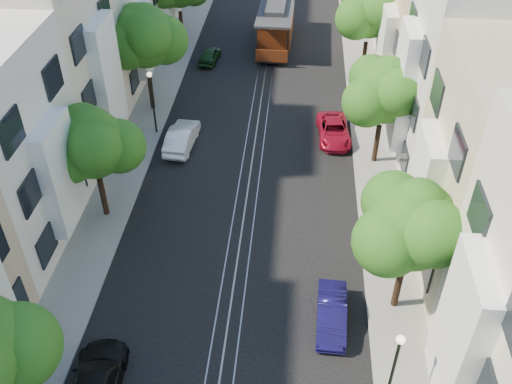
% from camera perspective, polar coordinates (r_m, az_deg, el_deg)
% --- Properties ---
extents(ground, '(200.00, 200.00, 0.00)m').
position_cam_1_polar(ground, '(41.11, 0.64, 10.02)').
color(ground, black).
rests_on(ground, ground).
extents(sidewalk_east, '(2.50, 80.00, 0.12)m').
position_cam_1_polar(sidewalk_east, '(41.29, 10.87, 9.53)').
color(sidewalk_east, gray).
rests_on(sidewalk_east, ground).
extents(sidewalk_west, '(2.50, 80.00, 0.12)m').
position_cam_1_polar(sidewalk_west, '(42.14, -9.40, 10.34)').
color(sidewalk_west, gray).
rests_on(sidewalk_west, ground).
extents(rail_left, '(0.06, 80.00, 0.02)m').
position_cam_1_polar(rail_left, '(41.14, -0.13, 10.06)').
color(rail_left, gray).
rests_on(rail_left, ground).
extents(rail_slot, '(0.06, 80.00, 0.02)m').
position_cam_1_polar(rail_slot, '(41.11, 0.64, 10.03)').
color(rail_slot, gray).
rests_on(rail_slot, ground).
extents(rail_right, '(0.06, 80.00, 0.02)m').
position_cam_1_polar(rail_right, '(41.08, 1.42, 10.00)').
color(rail_right, gray).
rests_on(rail_right, ground).
extents(lane_line, '(0.08, 80.00, 0.01)m').
position_cam_1_polar(lane_line, '(41.11, 0.64, 10.02)').
color(lane_line, tan).
rests_on(lane_line, ground).
extents(townhouses_east, '(7.75, 72.00, 12.00)m').
position_cam_1_polar(townhouses_east, '(39.86, 18.63, 15.34)').
color(townhouses_east, beige).
rests_on(townhouses_east, ground).
extents(townhouses_west, '(7.75, 72.00, 11.76)m').
position_cam_1_polar(townhouses_west, '(41.34, -16.68, 16.39)').
color(townhouses_west, silver).
rests_on(townhouses_west, ground).
extents(tree_e_b, '(4.93, 4.08, 6.68)m').
position_cam_1_polar(tree_e_b, '(23.13, 15.46, -3.37)').
color(tree_e_b, black).
rests_on(tree_e_b, ground).
extents(tree_e_c, '(4.84, 3.99, 6.52)m').
position_cam_1_polar(tree_e_c, '(32.15, 12.84, 9.64)').
color(tree_e_c, black).
rests_on(tree_e_c, ground).
extents(tree_e_d, '(5.01, 4.16, 6.85)m').
position_cam_1_polar(tree_e_d, '(41.98, 11.41, 17.24)').
color(tree_e_d, black).
rests_on(tree_e_d, ground).
extents(tree_w_b, '(4.72, 3.87, 6.27)m').
position_cam_1_polar(tree_w_b, '(28.45, -15.95, 4.47)').
color(tree_w_b, black).
rests_on(tree_w_b, ground).
extents(tree_w_c, '(5.13, 4.28, 7.09)m').
position_cam_1_polar(tree_w_c, '(37.33, -11.04, 14.88)').
color(tree_w_c, black).
rests_on(tree_w_c, ground).
extents(lamp_east, '(0.32, 0.32, 4.16)m').
position_cam_1_polar(lamp_east, '(21.04, 13.73, -16.24)').
color(lamp_east, black).
rests_on(lamp_east, ground).
extents(lamp_west, '(0.32, 0.32, 4.16)m').
position_cam_1_polar(lamp_west, '(35.51, -10.39, 9.66)').
color(lamp_west, black).
rests_on(lamp_west, ground).
extents(cable_car, '(2.84, 8.54, 3.26)m').
position_cam_1_polar(cable_car, '(47.51, 2.02, 16.67)').
color(cable_car, black).
rests_on(cable_car, ground).
extents(parked_car_e_mid, '(1.34, 3.56, 1.16)m').
position_cam_1_polar(parked_car_e_mid, '(24.91, 7.57, -11.96)').
color(parked_car_e_mid, '#110D42').
rests_on(parked_car_e_mid, ground).
extents(parked_car_e_far, '(2.19, 4.25, 1.15)m').
position_cam_1_polar(parked_car_e_far, '(35.94, 7.78, 6.11)').
color(parked_car_e_far, maroon).
rests_on(parked_car_e_far, ground).
extents(parked_car_w_mid, '(1.70, 4.12, 1.33)m').
position_cam_1_polar(parked_car_w_mid, '(35.13, -7.43, 5.48)').
color(parked_car_w_mid, white).
rests_on(parked_car_w_mid, ground).
extents(parked_car_w_far, '(1.59, 3.30, 1.09)m').
position_cam_1_polar(parked_car_w_far, '(45.28, -4.65, 13.50)').
color(parked_car_w_far, '#153518').
rests_on(parked_car_w_far, ground).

